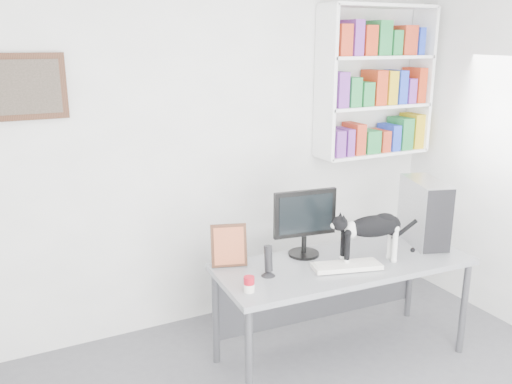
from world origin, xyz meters
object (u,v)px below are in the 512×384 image
leaning_print (229,245)px  cat (371,238)px  bookshelf (375,82)px  monitor (304,222)px  pc_tower (424,212)px  speaker (268,260)px  keyboard (346,266)px  soup_can (249,284)px  desk (342,310)px

leaning_print → cat: (0.87, -0.39, 0.03)m
bookshelf → monitor: 1.52m
pc_tower → speaker: pc_tower is taller
cat → bookshelf: bearing=64.3°
leaning_print → pc_tower: bearing=7.7°
bookshelf → speaker: (-1.45, -0.83, -1.01)m
keyboard → cat: size_ratio=0.80×
speaker → cat: bearing=1.0°
soup_can → desk: bearing=8.5°
monitor → pc_tower: 0.94m
cat → desk: bearing=160.2°
bookshelf → monitor: size_ratio=2.57×
bookshelf → keyboard: size_ratio=2.75×
keyboard → speaker: size_ratio=2.13×
bookshelf → keyboard: bearing=-134.2°
bookshelf → soup_can: bookshelf is taller
bookshelf → cat: 1.53m
desk → monitor: 0.67m
monitor → bookshelf: bearing=38.5°
desk → keyboard: size_ratio=3.89×
keyboard → leaning_print: size_ratio=1.53×
bookshelf → leaning_print: bookshelf is taller
leaning_print → soup_can: bearing=-79.9°
cat → keyboard: bearing=-166.0°
monitor → speaker: monitor is taller
pc_tower → soup_can: (-1.51, -0.16, -0.19)m
pc_tower → keyboard: bearing=-150.9°
bookshelf → soup_can: (-1.66, -0.98, -1.07)m
keyboard → speaker: 0.54m
monitor → leaning_print: (-0.54, 0.07, -0.09)m
speaker → desk: bearing=7.5°
bookshelf → pc_tower: 1.21m
soup_can → monitor: bearing=29.9°
leaning_print → soup_can: 0.43m
leaning_print → cat: cat is taller
leaning_print → soup_can: size_ratio=3.05×
keyboard → soup_can: 0.73m
speaker → keyboard: bearing=-3.5°
bookshelf → desk: bookshelf is taller
monitor → keyboard: size_ratio=1.07×
pc_tower → cat: size_ratio=0.84×
monitor → keyboard: bearing=-60.3°
pc_tower → speaker: bearing=-160.5°
pc_tower → cat: 0.61m
desk → cat: size_ratio=3.12×
pc_tower → speaker: (-1.31, -0.01, -0.13)m
keyboard → speaker: (-0.52, 0.13, 0.09)m
desk → monitor: size_ratio=3.65×
desk → speaker: speaker is taller
pc_tower → monitor: bearing=-172.2°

